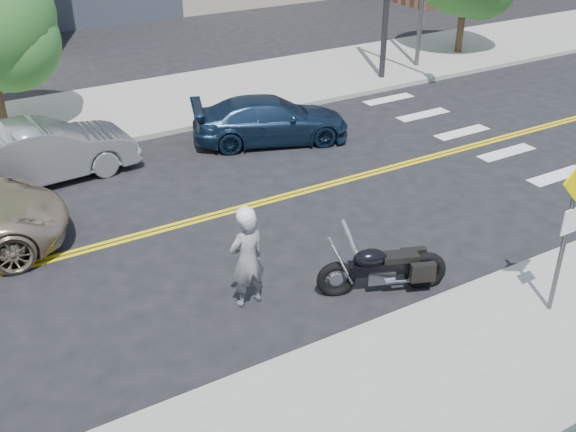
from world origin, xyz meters
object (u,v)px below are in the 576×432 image
(parked_car_blue, at_px, (271,120))
(parked_car_silver, at_px, (42,152))
(motorcycle, at_px, (384,257))
(pedestrian_sign, at_px, (570,217))
(motorcyclist, at_px, (247,257))

(parked_car_blue, bearing_deg, parked_car_silver, 103.36)
(motorcycle, relative_size, parked_car_blue, 0.55)
(parked_car_silver, bearing_deg, pedestrian_sign, -152.43)
(motorcyclist, relative_size, motorcycle, 0.83)
(pedestrian_sign, distance_m, motorcycle, 3.19)
(motorcyclist, height_order, parked_car_blue, motorcyclist)
(motorcyclist, bearing_deg, parked_car_silver, -78.04)
(parked_car_silver, relative_size, parked_car_blue, 1.04)
(motorcycle, xyz_separation_m, parked_car_silver, (-4.21, 7.99, 0.03))
(motorcyclist, distance_m, parked_car_blue, 7.65)
(motorcyclist, xyz_separation_m, parked_car_silver, (-1.91, 7.08, -0.23))
(motorcycle, distance_m, parked_car_blue, 7.57)
(motorcycle, xyz_separation_m, parked_car_blue, (1.79, 7.36, -0.09))
(motorcycle, height_order, parked_car_silver, parked_car_silver)
(parked_car_blue, bearing_deg, motorcyclist, 166.94)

